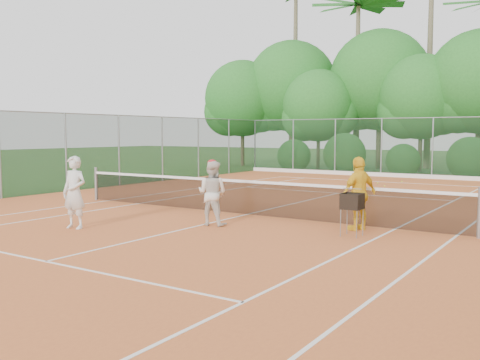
% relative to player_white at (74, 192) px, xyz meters
% --- Properties ---
extents(ground, '(120.00, 120.00, 0.00)m').
position_rel_player_white_xyz_m(ground, '(2.21, 3.94, -0.87)').
color(ground, '#274E1B').
rests_on(ground, ground).
extents(clay_court, '(18.00, 36.00, 0.02)m').
position_rel_player_white_xyz_m(clay_court, '(2.21, 3.94, -0.86)').
color(clay_court, '#CC652F').
rests_on(clay_court, ground).
extents(tennis_net, '(11.97, 0.10, 1.10)m').
position_rel_player_white_xyz_m(tennis_net, '(2.21, 3.94, -0.34)').
color(tennis_net, gray).
rests_on(tennis_net, clay_court).
extents(player_white, '(0.68, 0.50, 1.70)m').
position_rel_player_white_xyz_m(player_white, '(0.00, 0.00, 0.00)').
color(player_white, silver).
rests_on(player_white, clay_court).
extents(player_center_grp, '(0.84, 0.70, 1.60)m').
position_rel_player_white_xyz_m(player_center_grp, '(2.43, 2.14, -0.06)').
color(player_center_grp, silver).
rests_on(player_center_grp, clay_court).
extents(player_yellow, '(0.77, 1.08, 1.70)m').
position_rel_player_white_xyz_m(player_yellow, '(5.65, 3.46, -0.00)').
color(player_yellow, yellow).
rests_on(player_yellow, clay_court).
extents(ball_hopper, '(0.41, 0.41, 0.94)m').
position_rel_player_white_xyz_m(ball_hopper, '(5.78, 2.69, -0.11)').
color(ball_hopper, gray).
rests_on(ball_hopper, clay_court).
extents(stray_ball_a, '(0.07, 0.07, 0.07)m').
position_rel_player_white_xyz_m(stray_ball_a, '(2.87, 16.12, -0.82)').
color(stray_ball_a, '#BDDB32').
rests_on(stray_ball_a, clay_court).
extents(stray_ball_b, '(0.07, 0.07, 0.07)m').
position_rel_player_white_xyz_m(stray_ball_b, '(2.21, 14.76, -0.82)').
color(stray_ball_b, '#B1CF30').
rests_on(stray_ball_b, clay_court).
extents(stray_ball_c, '(0.07, 0.07, 0.07)m').
position_rel_player_white_xyz_m(stray_ball_c, '(2.87, 13.70, -0.82)').
color(stray_ball_c, yellow).
rests_on(stray_ball_c, clay_court).
extents(court_markings, '(11.03, 23.83, 0.01)m').
position_rel_player_white_xyz_m(court_markings, '(2.21, 3.94, -0.85)').
color(court_markings, white).
rests_on(court_markings, clay_court).
extents(fence_back, '(18.07, 0.07, 3.00)m').
position_rel_player_white_xyz_m(fence_back, '(2.21, 18.94, 0.65)').
color(fence_back, '#19381E').
rests_on(fence_back, clay_court).
extents(fence_left, '(0.07, 33.07, 3.00)m').
position_rel_player_white_xyz_m(fence_left, '(-6.79, 2.44, 0.65)').
color(fence_left, '#19381E').
rests_on(fence_left, clay_court).
extents(tropical_treeline, '(32.10, 8.49, 15.03)m').
position_rel_player_white_xyz_m(tropical_treeline, '(3.64, 24.16, 4.24)').
color(tropical_treeline, brown).
rests_on(tropical_treeline, ground).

